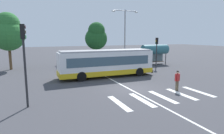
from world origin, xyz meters
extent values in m
plane|color=#3D3D42|center=(0.00, 0.00, 0.00)|extent=(160.00, 160.00, 0.00)
cylinder|color=black|center=(3.37, 6.86, 0.50)|extent=(1.00, 0.30, 1.00)
cylinder|color=black|center=(3.37, 4.51, 0.50)|extent=(1.00, 0.30, 1.00)
cylinder|color=black|center=(-3.45, 6.86, 0.50)|extent=(1.00, 0.30, 1.00)
cylinder|color=black|center=(-3.45, 4.51, 0.50)|extent=(1.00, 0.30, 1.00)
cube|color=white|center=(-0.25, 5.68, 1.62)|extent=(10.65, 2.55, 2.55)
cube|color=gold|center=(-0.25, 5.68, 0.62)|extent=(10.76, 2.58, 0.55)
cube|color=#3D5666|center=(-0.25, 5.68, 1.93)|extent=(9.37, 2.60, 0.96)
cube|color=#3D5666|center=(5.07, 5.68, 1.83)|extent=(0.04, 2.24, 1.63)
cube|color=black|center=(5.07, 5.68, 2.72)|extent=(0.06, 1.94, 0.28)
cube|color=#99999E|center=(-0.25, 5.68, 2.98)|extent=(10.22, 2.35, 0.16)
cube|color=#28282B|center=(5.18, 5.68, 0.43)|extent=(0.12, 2.55, 0.36)
cylinder|color=brown|center=(3.15, -1.93, 0.42)|extent=(0.16, 0.16, 0.85)
cylinder|color=brown|center=(3.19, -2.03, 0.42)|extent=(0.16, 0.16, 0.85)
cube|color=#B22323|center=(3.17, -1.98, 1.15)|extent=(0.47, 0.39, 0.60)
cylinder|color=#B22323|center=(2.95, -2.07, 1.12)|extent=(0.10, 0.10, 0.55)
cylinder|color=#B22323|center=(3.40, -1.90, 1.12)|extent=(0.10, 0.10, 0.55)
sphere|color=tan|center=(3.17, -1.98, 1.56)|extent=(0.22, 0.22, 0.22)
sphere|color=black|center=(3.17, -1.98, 1.63)|extent=(0.19, 0.19, 0.19)
cylinder|color=black|center=(-4.18, 15.91, 0.32)|extent=(0.25, 0.65, 0.64)
cylinder|color=black|center=(-2.51, 16.04, 0.32)|extent=(0.25, 0.65, 0.64)
cylinder|color=black|center=(-3.97, 13.13, 0.32)|extent=(0.25, 0.65, 0.64)
cylinder|color=black|center=(-2.30, 13.26, 0.32)|extent=(0.25, 0.65, 0.64)
cube|color=#234293|center=(-3.24, 14.58, 0.64)|extent=(2.16, 4.63, 0.52)
cube|color=#3D5666|center=(-3.23, 14.49, 1.12)|extent=(1.76, 2.28, 0.44)
cube|color=#234293|center=(-3.23, 14.49, 1.30)|extent=(1.68, 2.09, 0.09)
cylinder|color=black|center=(-1.34, 16.50, 0.32)|extent=(0.22, 0.65, 0.64)
cylinder|color=black|center=(0.33, 16.57, 0.32)|extent=(0.22, 0.65, 0.64)
cylinder|color=black|center=(-1.24, 13.72, 0.32)|extent=(0.22, 0.65, 0.64)
cylinder|color=black|center=(0.43, 13.78, 0.32)|extent=(0.22, 0.65, 0.64)
cube|color=black|center=(-0.45, 15.14, 0.64)|extent=(1.99, 4.56, 0.52)
cube|color=#3D5666|center=(-0.45, 15.05, 1.12)|extent=(1.68, 2.22, 0.44)
cube|color=black|center=(-0.45, 15.05, 1.30)|extent=(1.60, 2.04, 0.09)
cylinder|color=black|center=(1.27, 16.09, 0.32)|extent=(0.23, 0.65, 0.64)
cylinder|color=black|center=(2.94, 16.18, 0.32)|extent=(0.23, 0.65, 0.64)
cylinder|color=black|center=(1.41, 13.31, 0.32)|extent=(0.23, 0.65, 0.64)
cylinder|color=black|center=(3.08, 13.40, 0.32)|extent=(0.23, 0.65, 0.64)
cube|color=#B7BABF|center=(2.18, 14.75, 0.64)|extent=(2.06, 4.59, 0.52)
cube|color=#3D5666|center=(2.18, 14.66, 1.12)|extent=(1.71, 2.24, 0.44)
cube|color=#B7BABF|center=(2.18, 14.66, 1.30)|extent=(1.63, 2.06, 0.09)
cylinder|color=black|center=(4.03, 16.39, 0.32)|extent=(0.26, 0.66, 0.64)
cylinder|color=black|center=(5.70, 16.55, 0.32)|extent=(0.26, 0.66, 0.64)
cylinder|color=black|center=(4.29, 13.62, 0.32)|extent=(0.26, 0.66, 0.64)
cylinder|color=black|center=(5.96, 13.77, 0.32)|extent=(0.26, 0.66, 0.64)
cube|color=#38383D|center=(5.00, 15.08, 0.64)|extent=(2.23, 4.65, 0.52)
cube|color=#3D5666|center=(5.00, 14.99, 1.12)|extent=(1.79, 2.30, 0.44)
cube|color=#38383D|center=(5.00, 14.99, 1.30)|extent=(1.70, 2.11, 0.09)
cylinder|color=#28282B|center=(-8.44, -1.29, 2.19)|extent=(0.14, 0.14, 4.38)
cube|color=black|center=(-8.44, -1.29, 4.83)|extent=(0.28, 0.32, 0.90)
cylinder|color=#410907|center=(-8.27, -1.29, 5.10)|extent=(0.04, 0.20, 0.20)
cylinder|color=#463707|center=(-8.27, -1.29, 4.80)|extent=(0.04, 0.20, 0.20)
cylinder|color=green|center=(-8.27, -1.29, 4.50)|extent=(0.04, 0.20, 0.20)
cylinder|color=#28282B|center=(8.96, 9.04, 1.75)|extent=(0.14, 0.14, 3.49)
cube|color=black|center=(8.96, 9.04, 3.94)|extent=(0.28, 0.32, 0.90)
cylinder|color=#410907|center=(8.79, 9.04, 4.21)|extent=(0.04, 0.20, 0.20)
cylinder|color=yellow|center=(8.79, 9.04, 3.91)|extent=(0.04, 0.20, 0.20)
cylinder|color=#093B10|center=(8.79, 9.04, 3.61)|extent=(0.04, 0.20, 0.20)
cylinder|color=#28282B|center=(8.41, 11.78, 1.15)|extent=(0.12, 0.12, 2.30)
cylinder|color=#28282B|center=(12.87, 11.78, 1.15)|extent=(0.12, 0.12, 2.30)
cube|color=slate|center=(10.64, 12.48, 1.26)|extent=(4.29, 0.04, 1.93)
cylinder|color=#2D6670|center=(10.64, 11.78, 2.48)|extent=(4.55, 1.54, 1.54)
cube|color=#4C3823|center=(10.64, 11.78, 0.45)|extent=(3.57, 0.36, 0.08)
cylinder|color=#939399|center=(5.23, 12.03, 4.26)|extent=(0.20, 0.20, 8.52)
cylinder|color=#939399|center=(6.18, 12.03, 8.37)|extent=(1.89, 0.10, 0.10)
ellipsoid|color=silver|center=(7.12, 12.03, 8.24)|extent=(0.60, 0.32, 0.20)
cylinder|color=#939399|center=(4.29, 12.03, 8.37)|extent=(1.89, 0.10, 0.10)
ellipsoid|color=silver|center=(3.34, 12.03, 8.24)|extent=(0.60, 0.32, 0.20)
cylinder|color=brown|center=(-10.77, 15.38, 1.63)|extent=(0.36, 0.36, 3.25)
sphere|color=#2D7033|center=(-10.77, 15.38, 4.74)|extent=(4.24, 4.24, 4.24)
sphere|color=#2D7033|center=(-10.77, 15.39, 6.22)|extent=(3.18, 3.18, 3.18)
cylinder|color=brown|center=(2.30, 17.09, 1.45)|extent=(0.36, 0.36, 2.90)
sphere|color=#1E5123|center=(2.30, 17.09, 4.22)|extent=(3.78, 3.78, 3.78)
sphere|color=#1E5123|center=(2.26, 16.69, 5.55)|extent=(2.84, 2.84, 2.84)
cube|color=silver|center=(-2.66, -2.92, 0.00)|extent=(0.45, 3.30, 0.01)
cube|color=silver|center=(-0.84, -2.92, 0.00)|extent=(0.45, 3.30, 0.01)
cube|color=silver|center=(0.98, -2.92, 0.00)|extent=(0.45, 3.30, 0.01)
cube|color=silver|center=(2.80, -2.92, 0.00)|extent=(0.45, 3.30, 0.01)
cube|color=silver|center=(4.62, -2.92, 0.00)|extent=(0.45, 3.30, 0.01)
cube|color=silver|center=(-0.30, 2.00, 0.00)|extent=(0.16, 24.00, 0.01)
camera|label=1|loc=(-8.00, -14.33, 4.51)|focal=30.66mm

